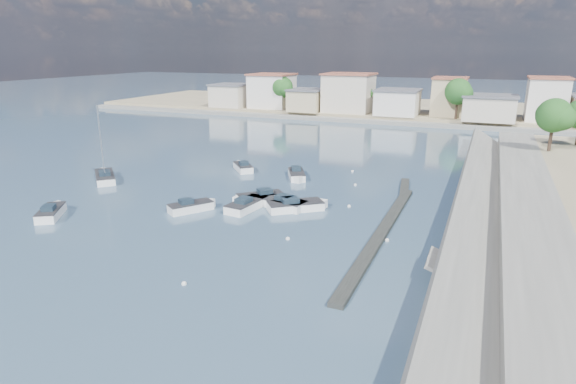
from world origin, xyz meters
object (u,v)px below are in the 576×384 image
at_px(motorboat_b, 248,205).
at_px(motorboat_e, 193,207).
at_px(motorboat_d, 258,198).
at_px(sailboat, 105,176).
at_px(motorboat_f, 243,167).
at_px(motorboat_c, 278,203).
at_px(motorboat_a, 52,212).
at_px(motorboat_h, 298,206).
at_px(motorboat_g, 297,175).

height_order(motorboat_b, motorboat_e, same).
bearing_deg(motorboat_d, sailboat, 178.18).
height_order(motorboat_b, motorboat_f, same).
relative_size(motorboat_c, motorboat_d, 1.31).
bearing_deg(sailboat, motorboat_a, -68.25).
height_order(motorboat_c, motorboat_d, same).
bearing_deg(motorboat_a, motorboat_e, 29.79).
height_order(motorboat_c, sailboat, sailboat).
bearing_deg(motorboat_b, motorboat_c, 35.56).
bearing_deg(motorboat_h, motorboat_a, -152.68).
relative_size(motorboat_a, motorboat_g, 0.93).
xyz_separation_m(motorboat_b, motorboat_c, (2.36, 1.69, 0.00)).
distance_m(motorboat_c, motorboat_h, 2.25).
distance_m(motorboat_a, motorboat_e, 12.83).
bearing_deg(motorboat_a, motorboat_c, 30.61).
xyz_separation_m(motorboat_f, motorboat_h, (12.31, -11.91, 0.00)).
distance_m(motorboat_a, motorboat_b, 18.11).
bearing_deg(motorboat_f, motorboat_c, -49.34).
height_order(motorboat_a, motorboat_d, same).
height_order(motorboat_g, sailboat, sailboat).
distance_m(motorboat_f, motorboat_g, 7.95).
distance_m(motorboat_d, motorboat_h, 4.73).
xyz_separation_m(motorboat_d, motorboat_f, (-7.64, 11.14, 0.00)).
bearing_deg(motorboat_a, motorboat_d, 35.77).
xyz_separation_m(motorboat_g, motorboat_h, (4.44, -10.77, -0.00)).
height_order(motorboat_d, motorboat_h, same).
bearing_deg(motorboat_b, motorboat_h, 17.94).
bearing_deg(sailboat, motorboat_h, -3.24).
distance_m(motorboat_c, sailboat, 22.85).
xyz_separation_m(motorboat_f, motorboat_g, (7.87, -1.14, 0.00)).
relative_size(motorboat_f, motorboat_g, 0.86).
bearing_deg(sailboat, motorboat_d, -1.82).
xyz_separation_m(motorboat_g, sailboat, (-20.62, -9.35, 0.04)).
height_order(motorboat_b, sailboat, sailboat).
bearing_deg(motorboat_f, motorboat_a, -109.65).
distance_m(motorboat_b, motorboat_d, 2.26).
bearing_deg(motorboat_h, motorboat_d, 170.60).
height_order(motorboat_b, motorboat_g, same).
bearing_deg(motorboat_g, motorboat_d, -91.31).
bearing_deg(motorboat_d, motorboat_b, -88.25).
height_order(motorboat_c, motorboat_g, same).
height_order(motorboat_a, sailboat, sailboat).
xyz_separation_m(motorboat_a, motorboat_h, (20.31, 10.49, -0.00)).
xyz_separation_m(motorboat_a, motorboat_c, (18.07, 10.69, 0.00)).
bearing_deg(motorboat_h, motorboat_c, 174.99).
relative_size(motorboat_a, motorboat_h, 0.83).
xyz_separation_m(motorboat_a, sailboat, (-4.75, 11.91, 0.04)).
height_order(motorboat_a, motorboat_g, same).
relative_size(motorboat_f, sailboat, 0.46).
bearing_deg(motorboat_d, motorboat_a, -144.23).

